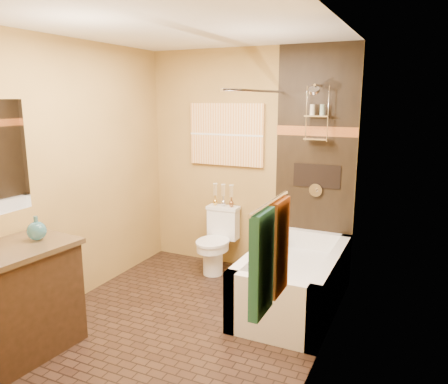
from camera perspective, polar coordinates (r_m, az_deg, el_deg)
The scene contains 22 objects.
floor at distance 4.06m, azimuth -5.47°, elevation -16.70°, with size 3.00×3.00×0.00m, color black.
wall_left at distance 4.36m, azimuth -19.56°, elevation 2.13°, with size 0.02×3.00×2.50m, color #AB8642.
wall_right at distance 3.19m, azimuth 12.96°, elevation -0.95°, with size 0.02×3.00×2.50m, color #AB8642.
wall_back at distance 4.96m, azimuth 3.06°, elevation 3.96°, with size 2.40×0.02×2.50m, color #AB8642.
wall_front at distance 2.50m, azimuth -23.80°, elevation -5.34°, with size 2.40×0.02×2.50m, color #AB8642.
ceiling at distance 3.60m, azimuth -6.33°, elevation 20.78°, with size 3.00×3.00×0.00m, color silver.
alcove_tile_back at distance 4.71m, azimuth 11.79°, elevation 3.29°, with size 0.85×0.01×2.50m, color black.
alcove_tile_right at distance 3.92m, azimuth 15.14°, elevation 1.35°, with size 0.01×1.50×2.50m, color black.
mosaic_band_back at distance 4.66m, azimuth 11.96°, elevation 7.77°, with size 0.85×0.01×0.10m, color #98431B.
mosaic_band_right at distance 3.87m, azimuth 15.30°, elevation 6.75°, with size 0.01×1.50×0.10m, color #98431B.
alcove_niche at distance 4.72m, azimuth 12.01°, elevation 2.06°, with size 0.50×0.01×0.25m, color black.
shower_fixtures at distance 4.56m, azimuth 12.00°, elevation 8.25°, with size 0.24×0.33×1.16m.
curtain_rod at distance 4.06m, azimuth 4.48°, elevation 13.02°, with size 0.03×0.03×1.55m, color silver.
towel_bar at distance 2.17m, azimuth 5.99°, elevation -1.43°, with size 0.02×0.02×0.55m, color silver.
towel_teal at distance 2.13m, azimuth 4.92°, elevation -9.27°, with size 0.05×0.22×0.52m, color #1D5F60.
towel_rust at distance 2.36m, azimuth 7.12°, elevation -7.14°, with size 0.05×0.22×0.52m, color brown.
sunset_painting at distance 5.00m, azimuth 0.32°, elevation 7.51°, with size 0.90×0.04×0.70m, color orange.
bathtub at distance 4.30m, azimuth 9.17°, elevation -11.79°, with size 0.80×1.50×0.55m.
toilet at distance 5.01m, azimuth -0.89°, elevation -6.29°, with size 0.37×0.55×0.73m.
vanity at distance 3.78m, azimuth -26.09°, elevation -12.92°, with size 0.69×1.03×0.87m.
teal_bottle at distance 3.71m, azimuth -23.30°, elevation -4.37°, with size 0.15×0.15×0.24m, color #2A6D7E, non-canonical shape.
bud_vases at distance 5.02m, azimuth -0.09°, elevation -0.32°, with size 0.26×0.05×0.26m.
Camera 1 is at (1.83, -3.05, 1.96)m, focal length 35.00 mm.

